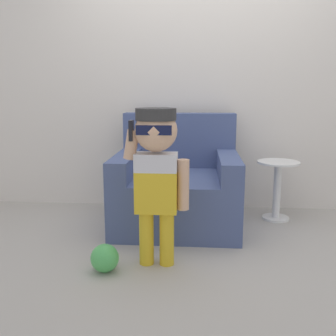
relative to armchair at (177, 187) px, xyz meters
name	(u,v)px	position (x,y,z in m)	size (l,w,h in m)	color
ground_plane	(199,228)	(0.19, -0.13, -0.33)	(10.00, 10.00, 0.00)	#ADA89E
wall_back	(201,76)	(0.19, 0.56, 0.97)	(10.00, 0.05, 2.60)	silver
armchair	(177,187)	(0.00, 0.00, 0.00)	(1.04, 0.98, 0.95)	#475684
person_child	(157,163)	(-0.09, -0.86, 0.38)	(0.43, 0.32, 1.05)	gold
side_table	(277,185)	(0.90, 0.18, 0.00)	(0.37, 0.37, 0.54)	white
toy_ball	(105,258)	(-0.42, -1.00, -0.23)	(0.18, 0.18, 0.18)	#4CB256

